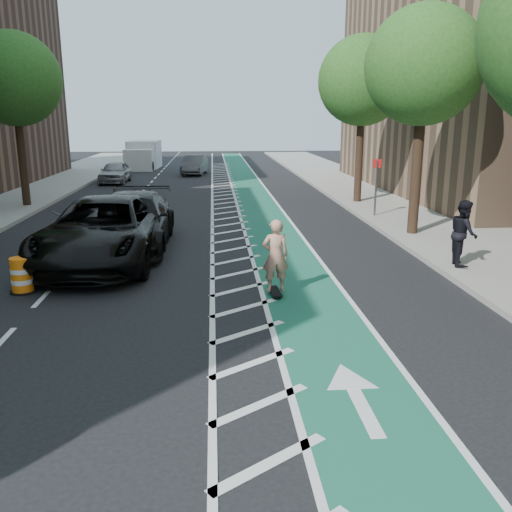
{
  "coord_description": "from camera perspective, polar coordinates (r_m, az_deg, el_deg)",
  "views": [
    {
      "loc": [
        0.88,
        -9.98,
        4.13
      ],
      "look_at": [
        1.81,
        1.82,
        1.1
      ],
      "focal_mm": 38.0,
      "sensor_mm": 36.0,
      "label": 1
    }
  ],
  "objects": [
    {
      "name": "tree_r_c",
      "position": [
        19.38,
        17.72,
        18.59
      ],
      "size": [
        4.2,
        4.2,
        7.9
      ],
      "color": "#382619",
      "rests_on": "ground"
    },
    {
      "name": "tree_r_d",
      "position": [
        26.97,
        11.14,
        17.61
      ],
      "size": [
        4.2,
        4.2,
        7.9
      ],
      "color": "#382619",
      "rests_on": "ground"
    },
    {
      "name": "ground",
      "position": [
        10.84,
        -8.89,
        -8.22
      ],
      "size": [
        120.0,
        120.0,
        0.0
      ],
      "primitive_type": "plane",
      "color": "black",
      "rests_on": "ground"
    },
    {
      "name": "barrel_a",
      "position": [
        14.29,
        -23.43,
        -1.95
      ],
      "size": [
        0.63,
        0.63,
        0.86
      ],
      "color": "orange",
      "rests_on": "ground"
    },
    {
      "name": "skateboard",
      "position": [
        13.0,
        2.01,
        -3.75
      ],
      "size": [
        0.28,
        0.83,
        0.11
      ],
      "rotation": [
        0.0,
        0.0,
        0.06
      ],
      "color": "black",
      "rests_on": "ground"
    },
    {
      "name": "barrel_c",
      "position": [
        24.98,
        -12.04,
        5.53
      ],
      "size": [
        0.67,
        0.67,
        0.91
      ],
      "color": "orange",
      "rests_on": "ground"
    },
    {
      "name": "curb_right",
      "position": [
        21.3,
        12.45,
        3.07
      ],
      "size": [
        0.12,
        90.0,
        0.16
      ],
      "primitive_type": "cube",
      "color": "gray",
      "rests_on": "ground"
    },
    {
      "name": "car_grey",
      "position": [
        41.22,
        -6.49,
        9.51
      ],
      "size": [
        2.02,
        4.41,
        1.4
      ],
      "primitive_type": "imported",
      "rotation": [
        0.0,
        0.0,
        -0.13
      ],
      "color": "#4F5054",
      "rests_on": "ground"
    },
    {
      "name": "pedestrian",
      "position": [
        15.92,
        20.99,
        2.28
      ],
      "size": [
        0.84,
        1.0,
        1.82
      ],
      "primitive_type": "imported",
      "rotation": [
        0.0,
        0.0,
        1.38
      ],
      "color": "black",
      "rests_on": "sidewalk_right"
    },
    {
      "name": "sign_post",
      "position": [
        23.16,
        12.51,
        7.14
      ],
      "size": [
        0.35,
        0.08,
        2.47
      ],
      "color": "#4C4C4C",
      "rests_on": "ground"
    },
    {
      "name": "sidewalk_right",
      "position": [
        22.14,
        18.54,
        3.06
      ],
      "size": [
        5.0,
        90.0,
        0.15
      ],
      "primitive_type": "cube",
      "color": "gray",
      "rests_on": "ground"
    },
    {
      "name": "skateboarder",
      "position": [
        12.75,
        2.05,
        0.04
      ],
      "size": [
        0.66,
        0.45,
        1.74
      ],
      "primitive_type": "imported",
      "rotation": [
        0.0,
        0.0,
        3.2
      ],
      "color": "tan",
      "rests_on": "skateboard"
    },
    {
      "name": "bike_lane",
      "position": [
        20.52,
        1.54,
        2.76
      ],
      "size": [
        2.0,
        90.0,
        0.01
      ],
      "primitive_type": "cube",
      "color": "#1B614A",
      "rests_on": "ground"
    },
    {
      "name": "suv_far",
      "position": [
        18.05,
        -12.93,
        3.58
      ],
      "size": [
        2.47,
        5.97,
        1.73
      ],
      "primitive_type": "imported",
      "rotation": [
        0.0,
        0.0,
        -0.01
      ],
      "color": "black",
      "rests_on": "ground"
    },
    {
      "name": "buffer_strip",
      "position": [
        20.42,
        -2.66,
        2.69
      ],
      "size": [
        1.4,
        90.0,
        0.01
      ],
      "primitive_type": "cube",
      "color": "silver",
      "rests_on": "ground"
    },
    {
      "name": "tree_l_d",
      "position": [
        27.48,
        -24.19,
        16.6
      ],
      "size": [
        4.2,
        4.2,
        7.9
      ],
      "color": "#382619",
      "rests_on": "ground"
    },
    {
      "name": "barrel_b",
      "position": [
        23.58,
        -15.44,
        4.76
      ],
      "size": [
        0.63,
        0.63,
        0.85
      ],
      "color": "orange",
      "rests_on": "ground"
    },
    {
      "name": "car_silver",
      "position": [
        36.82,
        -14.59,
        8.56
      ],
      "size": [
        1.8,
        4.15,
        1.39
      ],
      "primitive_type": "imported",
      "rotation": [
        0.0,
        0.0,
        -0.04
      ],
      "color": "gray",
      "rests_on": "ground"
    },
    {
      "name": "suv_near",
      "position": [
        16.39,
        -15.71,
        2.6
      ],
      "size": [
        3.39,
        6.88,
        1.88
      ],
      "primitive_type": "imported",
      "rotation": [
        0.0,
        0.0,
        -0.04
      ],
      "color": "black",
      "rests_on": "ground"
    },
    {
      "name": "box_truck",
      "position": [
        46.69,
        -11.79,
        10.27
      ],
      "size": [
        2.59,
        5.45,
        2.24
      ],
      "rotation": [
        0.0,
        0.0,
        -0.04
      ],
      "color": "white",
      "rests_on": "ground"
    }
  ]
}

